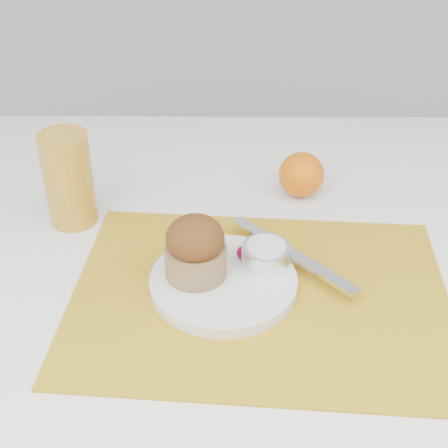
{
  "coord_description": "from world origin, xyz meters",
  "views": [
    {
      "loc": [
        0.0,
        -0.72,
        1.29
      ],
      "look_at": [
        -0.01,
        -0.01,
        0.8
      ],
      "focal_mm": 50.0,
      "sensor_mm": 36.0,
      "label": 1
    }
  ],
  "objects_px": {
    "plate": "(223,282)",
    "orange": "(301,175)",
    "table": "(228,395)",
    "muffin": "(195,249)",
    "juice_glass": "(69,179)"
  },
  "relations": [
    {
      "from": "plate",
      "to": "juice_glass",
      "type": "xyz_separation_m",
      "value": [
        -0.23,
        0.16,
        0.06
      ]
    },
    {
      "from": "juice_glass",
      "to": "muffin",
      "type": "relative_size",
      "value": 1.65
    },
    {
      "from": "plate",
      "to": "muffin",
      "type": "bearing_deg",
      "value": 167.39
    },
    {
      "from": "muffin",
      "to": "table",
      "type": "bearing_deg",
      "value": 72.14
    },
    {
      "from": "plate",
      "to": "orange",
      "type": "distance_m",
      "value": 0.27
    },
    {
      "from": "juice_glass",
      "to": "orange",
      "type": "bearing_deg",
      "value": 12.64
    },
    {
      "from": "plate",
      "to": "muffin",
      "type": "xyz_separation_m",
      "value": [
        -0.04,
        0.01,
        0.05
      ]
    },
    {
      "from": "table",
      "to": "orange",
      "type": "relative_size",
      "value": 16.42
    },
    {
      "from": "plate",
      "to": "muffin",
      "type": "relative_size",
      "value": 2.21
    },
    {
      "from": "table",
      "to": "orange",
      "type": "distance_m",
      "value": 0.44
    },
    {
      "from": "plate",
      "to": "orange",
      "type": "height_order",
      "value": "orange"
    },
    {
      "from": "table",
      "to": "plate",
      "type": "xyz_separation_m",
      "value": [
        -0.01,
        -0.14,
        0.39
      ]
    },
    {
      "from": "table",
      "to": "muffin",
      "type": "relative_size",
      "value": 13.64
    },
    {
      "from": "table",
      "to": "muffin",
      "type": "height_order",
      "value": "muffin"
    },
    {
      "from": "table",
      "to": "juice_glass",
      "type": "height_order",
      "value": "juice_glass"
    }
  ]
}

